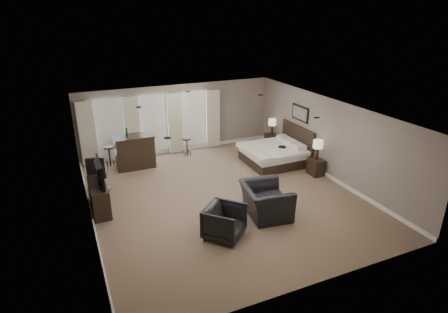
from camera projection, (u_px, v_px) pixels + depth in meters
name	position (u px, v px, depth m)	size (l,w,h in m)	color
room	(223.00, 156.00, 10.69)	(7.60, 8.60, 2.64)	brown
window_bay	(154.00, 125.00, 13.84)	(5.25, 0.20, 2.30)	silver
bed	(271.00, 147.00, 13.29)	(2.02, 1.92, 1.28)	silver
nightstand_near	(316.00, 167.00, 12.53)	(0.41, 0.50, 0.55)	black
nightstand_far	(271.00, 141.00, 14.99)	(0.41, 0.50, 0.55)	black
lamp_near	(317.00, 150.00, 12.30)	(0.33, 0.33, 0.67)	beige
lamp_far	(272.00, 127.00, 14.77)	(0.31, 0.31, 0.64)	beige
wall_art	(300.00, 113.00, 13.30)	(0.04, 0.96, 0.56)	slate
dresser	(99.00, 197.00, 10.27)	(0.45, 1.38, 0.80)	black
tv	(97.00, 181.00, 10.09)	(1.15, 0.66, 0.15)	black
armchair_near	(266.00, 196.00, 9.96)	(1.34, 0.87, 1.17)	black
armchair_far	(224.00, 220.00, 9.05)	(0.88, 0.82, 0.90)	black
bar_counter	(135.00, 152.00, 12.99)	(1.34, 0.70, 1.17)	black
bar_stool_left	(110.00, 156.00, 13.16)	(0.35, 0.35, 0.74)	black
bar_stool_right	(187.00, 147.00, 14.17)	(0.32, 0.32, 0.68)	black
desk_chair	(98.00, 173.00, 11.29)	(0.61, 0.61, 1.19)	black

